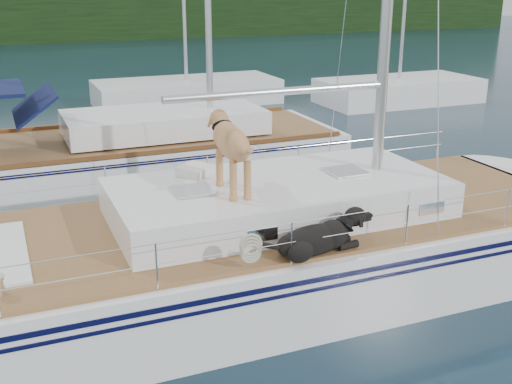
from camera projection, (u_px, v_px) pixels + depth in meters
name	position (u px, v px, depth m)	size (l,w,h in m)	color
ground	(232.00, 293.00, 10.33)	(120.00, 120.00, 0.00)	black
tree_line	(27.00, 2.00, 48.82)	(90.00, 3.00, 6.00)	black
shore_bank	(29.00, 33.00, 50.63)	(92.00, 1.00, 1.20)	#595147
main_sailboat	(237.00, 254.00, 10.13)	(12.00, 3.80, 14.01)	white
neighbor_sailboat	(122.00, 158.00, 15.68)	(11.00, 3.50, 13.30)	white
bg_boat_center	(187.00, 92.00, 25.65)	(7.20, 3.00, 11.65)	white
bg_boat_east	(398.00, 91.00, 25.90)	(6.40, 3.00, 11.65)	white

